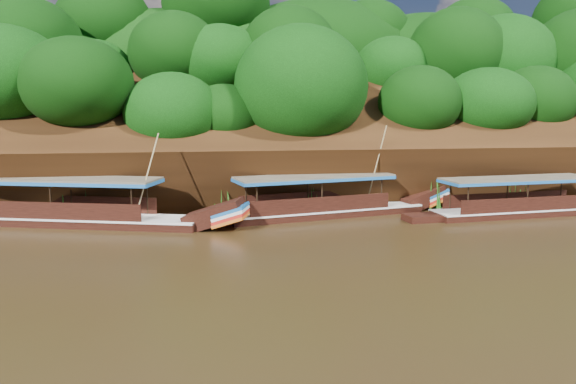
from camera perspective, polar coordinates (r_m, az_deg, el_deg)
The scene contains 6 objects.
ground at distance 23.94m, azimuth 7.49°, elevation -6.18°, with size 160.00×160.00×0.00m, color black.
riverbank at distance 45.60m, azimuth -0.54°, elevation 3.33°, with size 120.00×30.06×19.40m.
boat_0 at distance 35.06m, azimuth 24.00°, elevation -1.32°, with size 13.53×3.21×5.32m.
boat_1 at distance 31.95m, azimuth 5.01°, elevation -1.43°, with size 13.58×4.85×5.52m.
boat_2 at distance 30.87m, azimuth -19.35°, elevation -2.20°, with size 15.50×6.44×5.25m.
reeds at distance 32.17m, azimuth -2.95°, elevation -0.67°, with size 48.29×2.47×2.26m.
Camera 1 is at (-6.62, -22.19, 6.08)m, focal length 35.00 mm.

